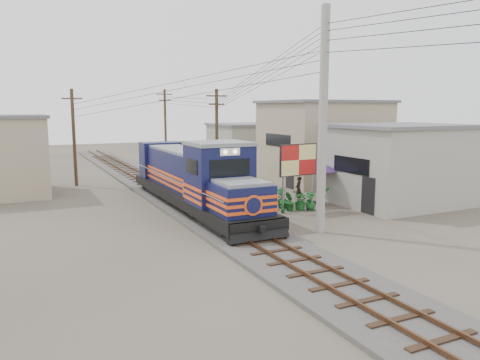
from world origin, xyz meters
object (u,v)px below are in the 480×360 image
market_umbrella (318,166)px  vendor (298,189)px  locomotive (194,179)px  billboard (298,162)px

market_umbrella → vendor: (-0.77, 0.82, -1.47)m
market_umbrella → vendor: 1.85m
locomotive → vendor: bearing=-6.9°
market_umbrella → vendor: market_umbrella is taller
billboard → vendor: (1.38, 2.09, -1.96)m
locomotive → billboard: 5.84m
locomotive → vendor: size_ratio=9.92×
locomotive → billboard: locomotive is taller
locomotive → billboard: (4.99, -2.86, 1.04)m
billboard → locomotive: bearing=146.3°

